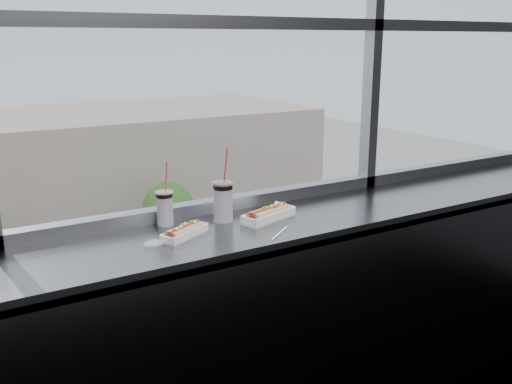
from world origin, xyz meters
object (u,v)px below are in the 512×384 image
hotdog_tray_left (185,231)px  car_near_d (214,344)px  car_far_c (200,265)px  soda_cup_left (165,206)px  soda_cup_right (223,200)px  pedestrian_c (47,260)px  car_far_b (54,293)px  hotdog_tray_right (269,214)px  tree_right (169,208)px  wrapper (155,243)px  pedestrian_d (160,244)px  loose_straw (279,233)px

hotdog_tray_left → car_near_d: size_ratio=0.04×
car_far_c → soda_cup_left: bearing=150.4°
hotdog_tray_left → soda_cup_right: (0.25, 0.11, 0.08)m
car_far_c → soda_cup_right: bearing=151.0°
car_near_d → pedestrian_c: bearing=13.4°
pedestrian_c → soda_cup_right: bearing=-8.3°
car_far_c → car_far_b: car_far_b is taller
pedestrian_c → hotdog_tray_right: bearing=-7.9°
hotdog_tray_left → car_near_d: (8.28, 16.27, -11.02)m
soda_cup_left → soda_cup_right: (0.25, -0.09, 0.02)m
hotdog_tray_left → tree_right: 31.77m
car_far_c → car_near_d: bearing=154.1°
soda_cup_right → car_far_b: soda_cup_right is taller
hotdog_tray_left → hotdog_tray_right: size_ratio=0.81×
wrapper → pedestrian_d: size_ratio=0.05×
hotdog_tray_left → pedestrian_d: bearing=42.6°
hotdog_tray_right → soda_cup_right: size_ratio=0.87×
soda_cup_left → pedestrian_d: (10.84, 28.20, -11.16)m
hotdog_tray_right → soda_cup_right: bearing=137.8°
soda_cup_left → loose_straw: 0.54m
soda_cup_right → car_far_b: 26.78m
soda_cup_left → loose_straw: size_ratio=1.60×
hotdog_tray_left → soda_cup_right: soda_cup_right is taller
pedestrian_d → wrapper: bearing=-21.1°
tree_right → hotdog_tray_right: bearing=-111.3°
soda_cup_right → loose_straw: size_ratio=1.89×
tree_right → pedestrian_c: bearing=172.7°
hotdog_tray_left → car_far_c: bearing=38.1°
soda_cup_left → pedestrian_d: 32.21m
hotdog_tray_left → car_far_b: (3.78, 24.27, -10.91)m
pedestrian_d → tree_right: bearing=78.5°
soda_cup_left → hotdog_tray_right: bearing=-22.4°
hotdog_tray_right → car_near_d: bearing=47.6°
hotdog_tray_right → wrapper: size_ratio=3.19×
car_far_c → tree_right: tree_right is taller
pedestrian_c → tree_right: tree_right is taller
car_near_d → soda_cup_right: bearing=150.5°
hotdog_tray_right → loose_straw: 0.21m
soda_cup_right → pedestrian_c: bearing=81.7°
soda_cup_left → pedestrian_d: soda_cup_left is taller
car_far_b → loose_straw: bearing=177.6°
pedestrian_d → pedestrian_c: bearing=-96.9°
tree_right → car_far_b: bearing=-152.5°
car_far_c → wrapper: bearing=150.4°
hotdog_tray_right → wrapper: (-0.59, -0.05, -0.02)m
car_near_d → car_far_c: bearing=-25.0°
car_far_b → tree_right: (7.68, 4.00, 2.04)m
hotdog_tray_right → car_near_d: 21.15m
loose_straw → hotdog_tray_left: bearing=117.1°
car_near_d → pedestrian_d: (2.56, 12.13, -0.08)m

